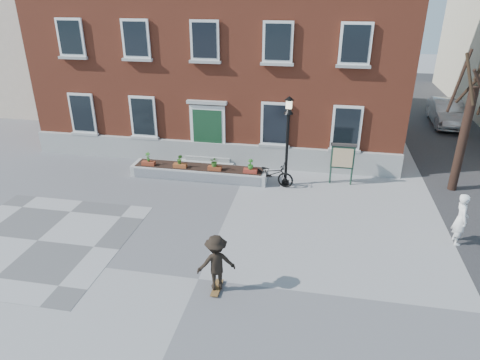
% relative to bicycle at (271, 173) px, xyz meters
% --- Properties ---
extents(ground, '(100.00, 100.00, 0.00)m').
position_rel_bicycle_xyz_m(ground, '(-1.29, -7.01, -0.54)').
color(ground, gray).
rests_on(ground, ground).
extents(checker_patch, '(6.00, 6.00, 0.01)m').
position_rel_bicycle_xyz_m(checker_patch, '(-7.29, -6.01, -0.53)').
color(checker_patch, '#525254').
rests_on(checker_patch, ground).
extents(distant_building, '(10.00, 12.00, 13.00)m').
position_rel_bicycle_xyz_m(distant_building, '(-19.29, 12.99, 5.96)').
color(distant_building, beige).
rests_on(distant_building, ground).
extents(bicycle, '(2.14, 1.10, 1.07)m').
position_rel_bicycle_xyz_m(bicycle, '(0.00, 0.00, 0.00)').
color(bicycle, black).
rests_on(bicycle, ground).
extents(parked_car, '(1.82, 4.80, 1.56)m').
position_rel_bicycle_xyz_m(parked_car, '(9.67, 10.97, 0.25)').
color(parked_car, '#A5A8AA').
rests_on(parked_car, ground).
extents(bystander, '(0.46, 0.68, 1.82)m').
position_rel_bicycle_xyz_m(bystander, '(6.76, -3.44, 0.37)').
color(bystander, white).
rests_on(bystander, ground).
extents(brick_building, '(18.40, 10.85, 12.60)m').
position_rel_bicycle_xyz_m(brick_building, '(-3.29, 6.97, 5.77)').
color(brick_building, '#974029').
rests_on(brick_building, ground).
extents(planter_assembly, '(6.20, 1.12, 1.15)m').
position_rel_bicycle_xyz_m(planter_assembly, '(-3.28, 0.17, -0.23)').
color(planter_assembly, beige).
rests_on(planter_assembly, ground).
extents(bare_tree, '(1.83, 1.83, 6.16)m').
position_rel_bicycle_xyz_m(bare_tree, '(7.72, 1.00, 2.26)').
color(bare_tree, black).
rests_on(bare_tree, ground).
extents(lamp_post, '(0.40, 0.40, 3.93)m').
position_rel_bicycle_xyz_m(lamp_post, '(0.64, 0.12, 2.00)').
color(lamp_post, black).
rests_on(lamp_post, ground).
extents(notice_board, '(1.10, 0.16, 1.87)m').
position_rel_bicycle_xyz_m(notice_board, '(3.00, 0.66, 0.73)').
color(notice_board, '#193326').
rests_on(notice_board, ground).
extents(skateboarder, '(1.25, 1.00, 1.77)m').
position_rel_bicycle_xyz_m(skateboarder, '(-0.64, -7.37, 0.38)').
color(skateboarder, brown).
rests_on(skateboarder, ground).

